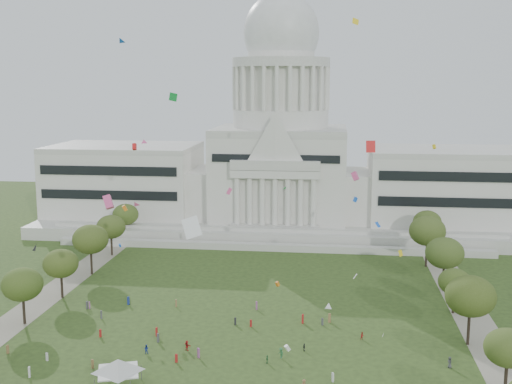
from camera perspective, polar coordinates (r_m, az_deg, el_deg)
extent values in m
plane|color=#2E421B|center=(115.20, -2.81, -15.73)|extent=(400.00, 400.00, 0.00)
cube|color=#BBB8AF|center=(223.29, 2.17, -2.54)|extent=(160.00, 60.00, 4.00)
cube|color=#BBB8AF|center=(191.55, 1.34, -4.92)|extent=(130.00, 3.00, 2.00)
cube|color=#BBB8AF|center=(198.91, 1.57, -3.92)|extent=(140.00, 3.00, 5.00)
cube|color=silver|center=(230.98, -11.56, 0.97)|extent=(50.00, 34.00, 22.00)
cube|color=silver|center=(222.28, 16.45, 0.42)|extent=(50.00, 34.00, 22.00)
cube|color=silver|center=(222.28, -4.83, 0.01)|extent=(12.00, 26.00, 16.00)
cube|color=silver|center=(217.88, 9.21, -0.28)|extent=(12.00, 26.00, 16.00)
cube|color=silver|center=(219.45, 2.18, 1.49)|extent=(44.00, 38.00, 28.00)
cube|color=silver|center=(199.27, 1.70, 1.58)|extent=(28.00, 3.00, 2.40)
cube|color=black|center=(214.64, -13.02, 0.79)|extent=(46.00, 0.40, 11.00)
cube|color=black|center=(205.24, 17.25, 0.20)|extent=(46.00, 0.40, 11.00)
cylinder|color=silver|center=(217.50, 2.21, 6.56)|extent=(32.00, 32.00, 6.00)
cylinder|color=silver|center=(217.17, 2.23, 9.19)|extent=(28.00, 28.00, 14.00)
cylinder|color=#BBB8AF|center=(217.25, 2.24, 11.43)|extent=(32.40, 32.40, 3.00)
cylinder|color=silver|center=(217.48, 2.25, 12.88)|extent=(22.00, 22.00, 8.00)
ellipsoid|color=silver|center=(217.73, 2.26, 13.93)|extent=(25.00, 25.00, 26.20)
cube|color=gray|center=(156.01, -18.74, -9.29)|extent=(8.00, 160.00, 0.04)
cube|color=gray|center=(144.56, 18.83, -10.82)|extent=(8.00, 160.00, 0.04)
cylinder|color=black|center=(114.70, 21.32, -15.19)|extent=(0.56, 0.56, 4.92)
ellipsoid|color=#3C521C|center=(112.66, 21.49, -12.78)|extent=(7.58, 7.58, 6.20)
cylinder|color=black|center=(143.16, -19.92, -9.94)|extent=(0.56, 0.56, 5.47)
ellipsoid|color=#365017|center=(141.37, -20.06, -7.72)|extent=(8.42, 8.42, 6.89)
cylinder|color=black|center=(131.21, 18.37, -11.50)|extent=(0.56, 0.56, 6.20)
ellipsoid|color=#364915|center=(129.02, 18.53, -8.77)|extent=(9.55, 9.55, 7.82)
cylinder|color=black|center=(156.96, -16.87, -8.06)|extent=(0.56, 0.56, 5.27)
ellipsoid|color=#3E5219|center=(155.38, -16.97, -6.10)|extent=(8.12, 8.12, 6.65)
cylinder|color=black|center=(147.25, 17.14, -9.42)|extent=(0.56, 0.56, 4.56)
ellipsoid|color=#384F18|center=(145.77, 17.23, -7.62)|extent=(7.01, 7.01, 5.74)
cylinder|color=black|center=(173.17, -14.42, -6.14)|extent=(0.56, 0.56, 6.03)
ellipsoid|color=#3A4B19|center=(171.57, -14.51, -4.09)|extent=(9.29, 9.29, 7.60)
cylinder|color=black|center=(161.67, 16.32, -7.38)|extent=(0.56, 0.56, 5.97)
ellipsoid|color=#374E1D|center=(159.96, 16.42, -5.22)|extent=(9.19, 9.19, 7.52)
cylinder|color=black|center=(190.43, -12.71, -4.72)|extent=(0.56, 0.56, 5.41)
ellipsoid|color=#3D4F1C|center=(189.10, -12.77, -3.04)|extent=(8.33, 8.33, 6.81)
cylinder|color=black|center=(180.56, 14.90, -5.45)|extent=(0.56, 0.56, 6.37)
ellipsoid|color=#3B4E1D|center=(178.94, 14.99, -3.36)|extent=(9.82, 9.82, 8.03)
cylinder|color=black|center=(207.59, -11.47, -3.49)|extent=(0.56, 0.56, 5.32)
ellipsoid|color=#38501B|center=(206.39, -11.52, -1.97)|extent=(8.19, 8.19, 6.70)
cylinder|color=black|center=(198.22, 14.90, -4.23)|extent=(0.56, 0.56, 5.47)
ellipsoid|color=#364A1B|center=(196.93, 14.97, -2.60)|extent=(8.42, 8.42, 6.89)
cylinder|color=#4C4C4C|center=(115.47, -13.07, -15.20)|extent=(0.12, 0.12, 2.65)
cylinder|color=#4C4C4C|center=(113.69, -10.15, -15.51)|extent=(0.12, 0.12, 2.65)
cube|color=silver|center=(111.40, -12.15, -15.32)|extent=(8.08, 8.08, 0.21)
pyramid|color=silver|center=(110.92, -12.17, -14.77)|extent=(11.31, 11.31, 2.12)
imported|color=#4C4C51|center=(121.19, 16.85, -14.30)|extent=(0.96, 1.16, 2.03)
imported|color=#B21E1E|center=(129.51, 9.43, -12.50)|extent=(0.89, 0.77, 1.55)
imported|color=#33723F|center=(120.08, 2.23, -14.10)|extent=(1.35, 1.41, 2.00)
imported|color=#33723F|center=(118.18, 1.00, -14.63)|extent=(0.54, 0.92, 1.52)
imported|color=#B21E1E|center=(123.80, -6.15, -13.41)|extent=(1.84, 1.70, 1.94)
imported|color=navy|center=(123.48, -9.73, -13.60)|extent=(0.86, 0.53, 1.76)
imported|color=#26262B|center=(123.26, 4.30, -13.59)|extent=(0.73, 0.99, 1.51)
cube|color=olive|center=(130.29, -21.21, -12.90)|extent=(0.43, 0.51, 1.64)
cube|color=olive|center=(137.06, 6.55, -11.07)|extent=(0.54, 0.38, 1.92)
cube|color=#B21E1E|center=(132.65, -13.67, -12.10)|extent=(0.36, 0.47, 1.57)
cube|color=navy|center=(149.22, -11.28, -9.45)|extent=(0.44, 0.56, 1.85)
cube|color=silver|center=(119.45, -19.50, -14.85)|extent=(0.45, 0.57, 1.90)
cube|color=olive|center=(146.20, -7.12, -9.78)|extent=(0.43, 0.51, 1.66)
cube|color=#994C8C|center=(148.64, -14.58, -9.71)|extent=(0.42, 0.50, 1.60)
cube|color=#994C8C|center=(120.60, -5.14, -14.06)|extent=(0.54, 0.57, 1.85)
cube|color=#4C4C51|center=(135.54, 5.92, -11.39)|extent=(0.47, 0.46, 1.52)
cube|color=#B21E1E|center=(136.07, 4.17, -11.18)|extent=(0.40, 0.56, 1.95)
cube|color=silver|center=(112.28, 6.84, -16.05)|extent=(0.44, 0.51, 1.63)
cube|color=#26262B|center=(135.04, -1.86, -11.41)|extent=(0.38, 0.48, 1.57)
cube|color=olive|center=(119.71, -14.33, -14.59)|extent=(0.51, 0.47, 1.63)
cube|color=#B21E1E|center=(119.27, -7.09, -14.46)|extent=(0.47, 0.35, 1.58)
cube|color=#4C4C51|center=(128.08, -8.70, -12.70)|extent=(0.38, 0.51, 1.74)
cube|color=#B21E1E|center=(134.05, -0.46, -11.59)|extent=(0.43, 0.46, 1.48)
cube|color=#994C8C|center=(143.41, 0.05, -10.06)|extent=(0.45, 0.57, 1.86)
cube|color=#B21E1E|center=(130.97, -8.83, -12.17)|extent=(0.32, 0.48, 1.78)
cube|color=silver|center=(124.89, -18.09, -13.75)|extent=(0.45, 0.35, 1.50)
cube|color=#4C4C51|center=(142.13, -13.59, -10.56)|extent=(0.50, 0.54, 1.74)
cube|color=#4C4C51|center=(148.52, -14.79, -9.70)|extent=(0.36, 0.51, 1.77)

